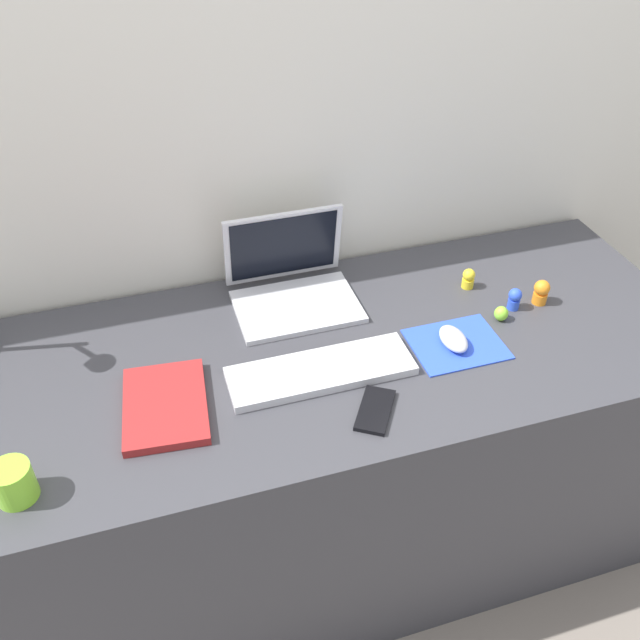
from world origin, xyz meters
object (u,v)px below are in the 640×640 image
(coffee_mug, at_px, (14,483))
(toy_figurine_blue, at_px, (515,298))
(toy_figurine_lime, at_px, (501,314))
(toy_figurine_yellow, at_px, (468,278))
(laptop, at_px, (291,279))
(mouse, at_px, (453,339))
(notebook_pad, at_px, (165,405))
(cell_phone, at_px, (375,410))
(toy_figurine_orange, at_px, (541,292))
(keyboard, at_px, (321,371))

(coffee_mug, xyz_separation_m, toy_figurine_blue, (1.15, 0.24, -0.01))
(toy_figurine_lime, bearing_deg, toy_figurine_yellow, 95.40)
(toy_figurine_yellow, bearing_deg, toy_figurine_blue, -60.14)
(laptop, xyz_separation_m, toy_figurine_yellow, (0.45, -0.09, -0.03))
(laptop, relative_size, mouse, 3.12)
(notebook_pad, distance_m, toy_figurine_lime, 0.82)
(laptop, height_order, cell_phone, laptop)
(coffee_mug, bearing_deg, toy_figurine_orange, 10.99)
(keyboard, relative_size, toy_figurine_lime, 11.05)
(keyboard, distance_m, cell_phone, 0.16)
(mouse, xyz_separation_m, cell_phone, (-0.25, -0.14, -0.02))
(toy_figurine_yellow, bearing_deg, laptop, 168.13)
(cell_phone, distance_m, toy_figurine_orange, 0.58)
(coffee_mug, bearing_deg, toy_figurine_blue, 11.60)
(notebook_pad, height_order, toy_figurine_blue, toy_figurine_blue)
(toy_figurine_lime, bearing_deg, laptop, 152.34)
(coffee_mug, distance_m, toy_figurine_orange, 1.25)
(cell_phone, xyz_separation_m, toy_figurine_orange, (0.53, 0.23, 0.03))
(laptop, height_order, toy_figurine_lime, laptop)
(laptop, xyz_separation_m, toy_figurine_blue, (0.51, -0.21, -0.02))
(laptop, height_order, toy_figurine_blue, laptop)
(toy_figurine_orange, bearing_deg, toy_figurine_lime, -165.28)
(coffee_mug, relative_size, toy_figurine_yellow, 1.39)
(laptop, bearing_deg, toy_figurine_lime, -27.66)
(notebook_pad, height_order, toy_figurine_orange, toy_figurine_orange)
(toy_figurine_blue, bearing_deg, notebook_pad, -173.87)
(cell_phone, bearing_deg, toy_figurine_lime, 58.99)
(toy_figurine_lime, relative_size, toy_figurine_blue, 0.65)
(keyboard, relative_size, cell_phone, 3.20)
(keyboard, distance_m, mouse, 0.32)
(toy_figurine_orange, height_order, toy_figurine_blue, toy_figurine_orange)
(notebook_pad, distance_m, coffee_mug, 0.32)
(laptop, relative_size, toy_figurine_orange, 4.63)
(keyboard, height_order, coffee_mug, coffee_mug)
(keyboard, xyz_separation_m, toy_figurine_lime, (0.47, 0.06, 0.01))
(mouse, height_order, toy_figurine_blue, toy_figurine_blue)
(laptop, xyz_separation_m, toy_figurine_orange, (0.59, -0.21, -0.02))
(toy_figurine_yellow, relative_size, toy_figurine_blue, 0.94)
(notebook_pad, bearing_deg, laptop, 45.80)
(keyboard, bearing_deg, cell_phone, -62.76)
(mouse, distance_m, coffee_mug, 0.96)
(keyboard, height_order, mouse, mouse)
(toy_figurine_blue, bearing_deg, cell_phone, -152.96)
(laptop, distance_m, notebook_pad, 0.47)
(cell_phone, bearing_deg, toy_figurine_orange, 56.34)
(laptop, bearing_deg, coffee_mug, -145.15)
(laptop, height_order, notebook_pad, laptop)
(cell_phone, distance_m, notebook_pad, 0.44)
(toy_figurine_yellow, distance_m, toy_figurine_blue, 0.13)
(mouse, distance_m, cell_phone, 0.29)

